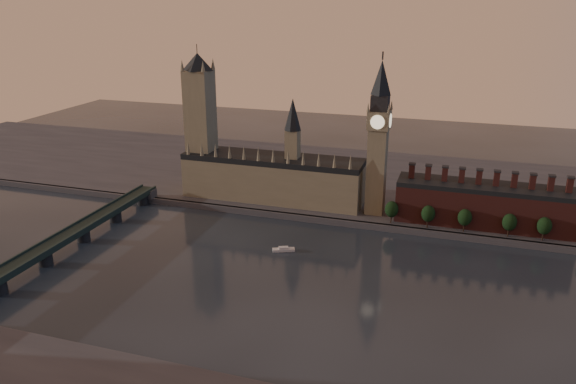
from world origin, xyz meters
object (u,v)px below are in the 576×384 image
Objects in this scene: river_boat at (284,249)px; big_ben at (378,137)px; victoria_tower at (201,119)px; westminster_bridge at (61,243)px.

big_ben is at bearing 35.37° from river_boat.
westminster_bridge is at bearing -106.56° from victoria_tower.
victoria_tower is 130.12m from big_ben.
victoria_tower reaches higher than big_ben.
river_boat is (-42.55, -69.01, -55.82)m from big_ben.
victoria_tower is at bearing 116.78° from river_boat.
river_boat is at bearing -121.65° from big_ben.
big_ben reaches higher than westminster_bridge.
big_ben is 205.83m from westminster_bridge.
big_ben is 0.54× the size of westminster_bridge.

